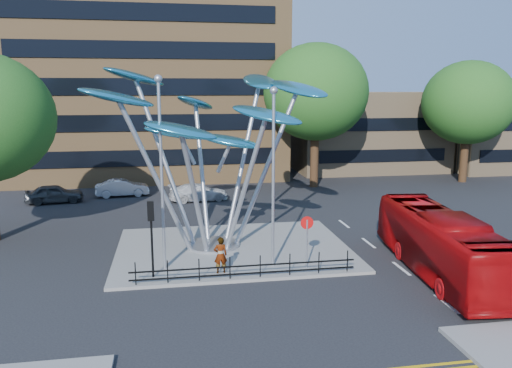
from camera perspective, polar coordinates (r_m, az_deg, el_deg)
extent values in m
plane|color=black|center=(21.03, 2.21, -12.55)|extent=(120.00, 120.00, 0.00)
cube|color=slate|center=(26.40, -2.62, -7.43)|extent=(12.00, 9.00, 0.15)
cube|color=olive|center=(51.35, -12.39, 18.06)|extent=(25.00, 15.00, 30.00)
cube|color=tan|center=(53.00, 12.65, 5.89)|extent=(15.00, 8.00, 8.00)
cube|color=tan|center=(58.12, 26.33, 4.95)|extent=(12.00, 8.00, 7.00)
cylinder|color=black|center=(42.96, 6.70, 3.44)|extent=(0.70, 0.70, 5.72)
ellipsoid|color=#154A15|center=(42.61, 6.85, 10.39)|extent=(8.80, 8.80, 8.10)
cylinder|color=black|center=(48.80, 22.70, 3.17)|extent=(0.70, 0.70, 5.06)
ellipsoid|color=#154A15|center=(48.47, 23.10, 8.56)|extent=(8.00, 8.00, 7.36)
cylinder|color=#9EA0A5|center=(26.73, -4.90, -6.92)|extent=(2.80, 2.80, 0.12)
cylinder|color=#9EA0A5|center=(25.17, -7.65, 0.91)|extent=(0.24, 0.24, 7.80)
ellipsoid|color=teal|center=(23.91, -15.59, 9.50)|extent=(3.92, 2.95, 1.39)
cylinder|color=#9EA0A5|center=(24.94, -5.74, -0.77)|extent=(0.24, 0.24, 6.40)
ellipsoid|color=teal|center=(22.26, -8.60, 6.09)|extent=(3.47, 1.78, 1.31)
cylinder|color=#9EA0A5|center=(25.16, -3.51, 0.06)|extent=(0.24, 0.24, 7.00)
ellipsoid|color=teal|center=(23.43, 1.24, 7.91)|extent=(3.81, 3.11, 1.36)
cylinder|color=#9EA0A5|center=(25.91, -2.40, 1.74)|extent=(0.24, 0.24, 8.20)
ellipsoid|color=teal|center=(26.62, 4.83, 10.81)|extent=(3.52, 4.06, 1.44)
cylinder|color=#9EA0A5|center=(26.72, -3.50, 2.44)|extent=(0.24, 0.24, 8.60)
ellipsoid|color=teal|center=(28.72, 0.42, 11.65)|extent=(2.21, 3.79, 1.39)
cylinder|color=#9EA0A5|center=(26.83, -5.63, 1.14)|extent=(0.24, 0.24, 7.40)
ellipsoid|color=teal|center=(29.03, -6.94, 9.19)|extent=(3.02, 3.71, 1.34)
cylinder|color=#9EA0A5|center=(26.08, -7.32, 2.38)|extent=(0.24, 0.24, 8.80)
ellipsoid|color=teal|center=(27.25, -13.69, 11.81)|extent=(3.88, 3.60, 1.42)
ellipsoid|color=teal|center=(25.68, -9.18, 5.80)|extent=(3.40, 1.96, 1.13)
ellipsoid|color=teal|center=(25.29, -2.98, 4.93)|extent=(3.39, 2.16, 1.11)
cylinder|color=#9EA0A5|center=(22.73, -10.72, 0.65)|extent=(0.14, 0.14, 8.50)
sphere|color=#9EA0A5|center=(22.39, -11.12, 11.72)|extent=(0.36, 0.36, 0.36)
cylinder|color=#9EA0A5|center=(22.73, 1.98, 0.19)|extent=(0.14, 0.14, 8.00)
sphere|color=#9EA0A5|center=(22.34, 2.05, 10.63)|extent=(0.36, 0.36, 0.36)
cylinder|color=black|center=(22.40, -11.81, -6.53)|extent=(0.10, 0.10, 3.20)
cube|color=black|center=(22.03, -11.95, -3.05)|extent=(0.28, 0.18, 0.85)
sphere|color=#FF0C0C|center=(21.96, -11.98, -2.34)|extent=(0.18, 0.18, 0.18)
cylinder|color=#9EA0A5|center=(23.30, 5.82, -6.82)|extent=(0.08, 0.08, 2.30)
cylinder|color=red|center=(23.05, 5.85, -4.43)|extent=(0.60, 0.04, 0.60)
cube|color=white|center=(23.07, 5.84, -4.42)|extent=(0.42, 0.03, 0.10)
cylinder|color=black|center=(22.04, -13.61, -9.92)|extent=(0.05, 0.05, 1.00)
cylinder|color=black|center=(21.98, -10.07, -9.84)|extent=(0.05, 0.05, 1.00)
cylinder|color=black|center=(22.00, -6.52, -9.72)|extent=(0.05, 0.05, 1.00)
cylinder|color=black|center=(22.10, -3.00, -9.56)|extent=(0.05, 0.05, 1.00)
cylinder|color=black|center=(22.28, 0.48, -9.37)|extent=(0.05, 0.05, 1.00)
cylinder|color=black|center=(22.54, 3.89, -9.15)|extent=(0.05, 0.05, 1.00)
cylinder|color=black|center=(22.88, 7.20, -8.91)|extent=(0.05, 0.05, 1.00)
cylinder|color=black|center=(23.29, 10.40, -8.65)|extent=(0.05, 0.05, 1.00)
cube|color=black|center=(22.17, -1.25, -9.35)|extent=(10.00, 0.06, 0.06)
cube|color=black|center=(22.29, -1.25, -10.19)|extent=(10.00, 0.06, 0.06)
imported|color=#9F0709|center=(24.24, 20.31, -6.38)|extent=(3.46, 10.62, 2.91)
imported|color=gray|center=(22.71, -4.08, -8.11)|extent=(0.63, 0.44, 1.67)
imported|color=#393C40|center=(39.82, -22.06, -1.04)|extent=(4.28, 2.25, 1.39)
imported|color=#B8BBC1|center=(40.59, -15.03, -0.42)|extent=(4.22, 1.86, 1.35)
imported|color=silver|center=(37.91, -6.59, -0.95)|extent=(4.61, 2.32, 1.28)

